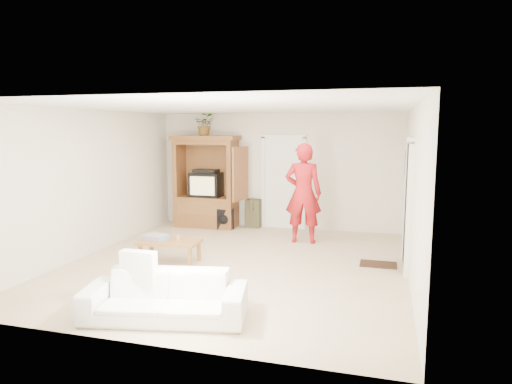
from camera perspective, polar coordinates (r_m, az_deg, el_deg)
floor at (r=7.77m, az=-2.47°, el=-8.98°), size 6.00×6.00×0.00m
ceiling at (r=7.44m, az=-2.59°, el=10.55°), size 6.00×6.00×0.00m
wall_back at (r=10.37m, az=2.69°, el=2.64°), size 5.50×0.00×5.50m
wall_front at (r=4.78m, az=-13.93°, el=-3.93°), size 5.50×0.00×5.50m
wall_left at (r=8.75m, az=-19.89°, el=1.17°), size 0.00×6.00×6.00m
wall_right at (r=7.13m, az=18.95°, el=-0.24°), size 0.00×6.00×6.00m
armoire at (r=10.56m, az=-6.10°, el=0.56°), size 1.82×1.14×2.10m
door_back at (r=10.33m, az=3.46°, el=1.05°), size 0.85×0.05×2.04m
doorway_right at (r=7.76m, az=18.44°, el=-1.66°), size 0.05×0.90×2.04m
framed_picture at (r=8.99m, az=18.28°, el=3.34°), size 0.03×0.60×0.48m
doormat at (r=7.98m, az=15.04°, el=-8.72°), size 0.60×0.40×0.02m
plant at (r=10.45m, az=-6.41°, el=8.38°), size 0.52×0.48×0.49m
man at (r=9.04m, az=5.93°, el=-0.15°), size 0.76×0.53×1.99m
sofa at (r=5.67m, az=-11.31°, el=-12.67°), size 2.02×1.11×0.56m
coffee_table at (r=7.93m, az=-10.74°, el=-6.29°), size 1.04×0.60×0.38m
towel at (r=8.03m, az=-12.41°, el=-5.51°), size 0.43×0.35×0.08m
candle at (r=7.89m, az=-9.70°, el=-5.60°), size 0.08×0.08×0.10m
backpack_black at (r=10.33m, az=-3.85°, el=-3.37°), size 0.43×0.34×0.47m
backpack_olive at (r=10.49m, az=-0.32°, el=-2.68°), size 0.35×0.26×0.65m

